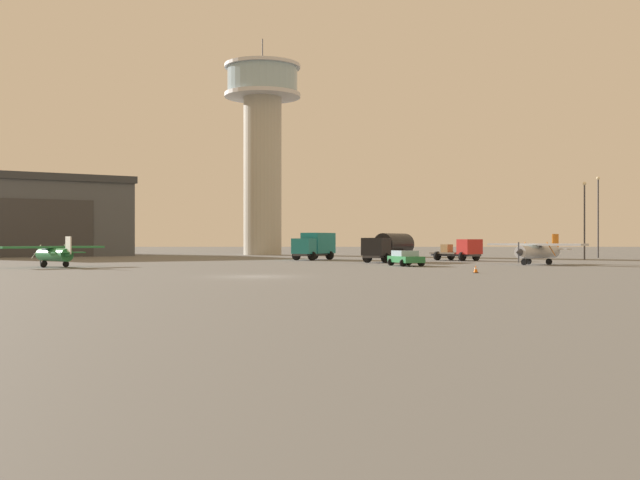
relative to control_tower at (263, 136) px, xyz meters
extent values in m
plane|color=#60605E|center=(4.75, -68.21, -18.18)|extent=(400.00, 400.00, 0.00)
cylinder|color=#B2AD9E|center=(0.00, 0.00, -6.13)|extent=(5.81, 5.81, 24.11)
cylinder|color=silver|center=(0.00, 0.00, 6.23)|extent=(11.61, 11.61, 0.60)
cylinder|color=#99B7C6|center=(0.00, 0.00, 8.48)|extent=(10.68, 10.68, 3.89)
cylinder|color=silver|center=(0.00, 0.00, 10.67)|extent=(11.61, 11.61, 0.50)
cylinder|color=#38383D|center=(0.00, 0.00, 12.92)|extent=(0.16, 0.16, 4.00)
cube|color=#4C5159|center=(-34.88, -4.84, -12.99)|extent=(34.28, 33.09, 10.39)
cube|color=#35393E|center=(-34.88, -4.84, -7.30)|extent=(35.10, 33.92, 1.00)
cube|color=#38383A|center=(-28.86, -14.46, -14.29)|extent=(12.35, 7.81, 7.79)
cylinder|color=#287A42|center=(-13.64, -52.12, -17.12)|extent=(4.43, 4.80, 1.08)
cone|color=#38383D|center=(-15.59, -49.93, -17.12)|extent=(1.09, 1.09, 0.76)
cube|color=#38383D|center=(-15.59, -49.93, -17.12)|extent=(0.10, 0.10, 1.66)
cube|color=#287A42|center=(-13.81, -51.93, -16.49)|extent=(7.41, 6.78, 0.17)
cylinder|color=white|center=(-12.77, -51.00, -16.85)|extent=(0.69, 0.62, 1.19)
cylinder|color=white|center=(-14.86, -52.85, -16.85)|extent=(0.69, 0.62, 1.19)
cube|color=#99B7C6|center=(-14.34, -51.34, -16.82)|extent=(1.29, 1.29, 0.61)
cone|color=#287A42|center=(-11.69, -54.32, -17.03)|extent=(1.42, 1.45, 0.81)
cube|color=white|center=(-11.69, -54.32, -16.33)|extent=(0.72, 0.79, 1.49)
cube|color=#287A42|center=(-11.69, -54.32, -16.90)|extent=(2.48, 2.33, 0.09)
cylinder|color=black|center=(-15.03, -50.55, -17.92)|extent=(0.49, 0.46, 0.52)
cylinder|color=black|center=(-12.80, -51.62, -17.92)|extent=(0.49, 0.46, 0.52)
cylinder|color=black|center=(-14.24, -52.89, -17.92)|extent=(0.49, 0.46, 0.52)
cylinder|color=#B7BABF|center=(29.16, -45.19, -17.00)|extent=(5.22, 5.05, 1.20)
cone|color=#38383D|center=(26.80, -47.44, -17.00)|extent=(1.21, 1.21, 0.84)
cube|color=#38383D|center=(26.80, -47.44, -17.00)|extent=(0.11, 0.11, 1.84)
cube|color=#B7BABF|center=(28.95, -45.39, -16.30)|extent=(7.75, 8.03, 0.19)
cylinder|color=orange|center=(27.88, -44.27, -16.70)|extent=(0.71, 0.74, 1.32)
cylinder|color=orange|center=(30.02, -46.51, -16.70)|extent=(0.71, 0.74, 1.32)
cube|color=#99B7C6|center=(28.32, -45.99, -16.67)|extent=(1.44, 1.43, 0.68)
cone|color=#B7BABF|center=(31.52, -42.94, -16.90)|extent=(1.61, 1.59, 0.90)
cube|color=orange|center=(31.52, -42.94, -16.13)|extent=(0.85, 0.82, 1.65)
cube|color=#B7BABF|center=(31.52, -42.94, -16.76)|extent=(2.64, 2.71, 0.10)
cylinder|color=black|center=(27.47, -46.80, -17.89)|extent=(0.52, 0.53, 0.58)
cylinder|color=black|center=(28.57, -44.28, -17.89)|extent=(0.52, 0.53, 0.58)
cylinder|color=black|center=(30.04, -45.83, -17.89)|extent=(0.52, 0.53, 0.58)
cube|color=#38383D|center=(8.11, -28.84, -17.56)|extent=(4.70, 6.64, 0.24)
cube|color=teal|center=(6.99, -30.92, -16.58)|extent=(2.87, 2.69, 1.73)
cube|color=#99B7C6|center=(6.59, -31.67, -16.23)|extent=(1.74, 0.98, 0.86)
cube|color=teal|center=(8.61, -27.90, -16.25)|extent=(4.09, 4.97, 2.38)
cylinder|color=black|center=(7.93, -31.34, -17.68)|extent=(1.01, 0.71, 1.00)
cylinder|color=black|center=(6.12, -30.38, -17.68)|extent=(1.01, 0.71, 1.00)
cylinder|color=black|center=(9.94, -27.59, -17.68)|extent=(1.01, 0.71, 1.00)
cylinder|color=black|center=(8.14, -26.62, -17.68)|extent=(1.01, 0.71, 1.00)
cube|color=#38383D|center=(23.96, -31.39, -17.56)|extent=(5.03, 5.82, 0.24)
cube|color=red|center=(25.20, -33.07, -16.63)|extent=(2.94, 2.76, 1.64)
cube|color=#99B7C6|center=(25.65, -33.67, -16.30)|extent=(1.72, 1.31, 0.82)
cube|color=brown|center=(23.39, -30.62, -17.36)|extent=(4.28, 4.57, 0.16)
cube|color=#997547|center=(23.16, -30.31, -16.83)|extent=(1.41, 1.41, 0.90)
cylinder|color=black|center=(26.06, -32.36, -17.68)|extent=(0.97, 0.82, 1.00)
cylinder|color=black|center=(24.28, -33.68, -17.68)|extent=(0.97, 0.82, 1.00)
cylinder|color=black|center=(23.81, -29.34, -17.68)|extent=(0.97, 0.82, 1.00)
cylinder|color=black|center=(22.04, -30.65, -17.68)|extent=(0.97, 0.82, 1.00)
cube|color=#38383D|center=(15.89, -37.97, -17.56)|extent=(5.59, 7.03, 0.24)
cube|color=black|center=(14.44, -40.12, -16.56)|extent=(3.09, 3.00, 1.77)
cube|color=#99B7C6|center=(13.91, -40.91, -16.20)|extent=(1.72, 1.19, 0.89)
cylinder|color=black|center=(16.53, -37.01, -16.32)|extent=(4.59, 5.31, 2.25)
cylinder|color=black|center=(15.37, -40.66, -17.68)|extent=(0.98, 0.79, 1.00)
cylinder|color=black|center=(13.60, -39.47, -17.68)|extent=(0.98, 0.79, 1.00)
cylinder|color=black|center=(17.98, -36.78, -17.68)|extent=(0.98, 0.79, 1.00)
cylinder|color=black|center=(16.20, -35.59, -17.68)|extent=(0.98, 0.79, 1.00)
cube|color=#287A42|center=(16.41, -49.06, -17.59)|extent=(2.98, 4.54, 0.55)
cube|color=#99B7C6|center=(16.35, -48.86, -17.06)|extent=(2.27, 2.72, 0.50)
cylinder|color=black|center=(17.62, -50.14, -17.86)|extent=(0.66, 0.35, 0.64)
cylinder|color=black|center=(15.99, -50.63, -17.86)|extent=(0.66, 0.35, 0.64)
cylinder|color=black|center=(16.82, -47.50, -17.86)|extent=(0.66, 0.35, 0.64)
cylinder|color=black|center=(15.19, -47.99, -17.86)|extent=(0.66, 0.35, 0.64)
cylinder|color=#38383D|center=(39.50, -28.15, -13.87)|extent=(0.18, 0.18, 8.63)
sphere|color=#F9E5B2|center=(39.50, -28.15, -9.33)|extent=(0.44, 0.44, 0.44)
cylinder|color=#38383D|center=(44.34, -19.30, -13.20)|extent=(0.18, 0.18, 9.96)
sphere|color=#F9E5B2|center=(44.34, -19.30, -8.00)|extent=(0.44, 0.44, 0.44)
cube|color=black|center=(19.69, -63.10, -18.16)|extent=(0.36, 0.36, 0.04)
cone|color=orange|center=(19.69, -63.10, -17.88)|extent=(0.30, 0.30, 0.53)
cylinder|color=white|center=(19.69, -63.10, -17.85)|extent=(0.21, 0.21, 0.08)
camera|label=1|loc=(8.81, -116.02, -15.85)|focal=42.59mm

